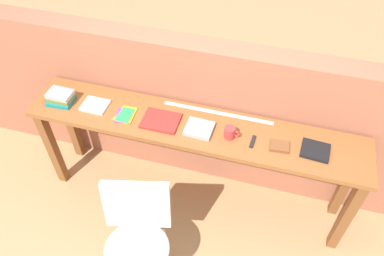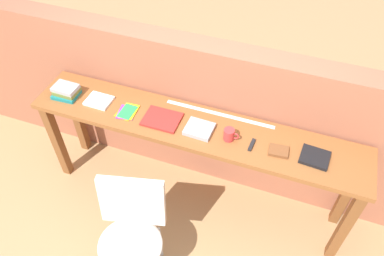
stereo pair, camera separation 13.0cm
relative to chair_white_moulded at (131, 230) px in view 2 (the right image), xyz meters
name	(u,v)px [view 2 (the right image)]	position (x,y,z in m)	size (l,w,h in m)	color
ground_plane	(182,222)	(0.18, 0.45, -0.53)	(40.00, 40.00, 0.00)	tan
brick_wall_back	(208,115)	(0.18, 1.09, 0.15)	(6.00, 0.20, 1.35)	#9E5B42
sideboard	(194,138)	(0.18, 0.75, 0.21)	(2.50, 0.44, 0.88)	brown
chair_white_moulded	(131,230)	(0.00, 0.00, 0.00)	(0.54, 0.54, 0.89)	silver
book_stack_leftmost	(66,91)	(-0.86, 0.71, 0.40)	(0.20, 0.16, 0.09)	#19757A
magazine_cycling	(99,101)	(-0.59, 0.73, 0.36)	(0.19, 0.16, 0.02)	white
pamphlet_pile_colourful	(127,112)	(-0.33, 0.70, 0.36)	(0.15, 0.18, 0.01)	orange
book_open_centre	(162,119)	(-0.06, 0.71, 0.36)	(0.27, 0.21, 0.02)	red
book_grey_hardcover	(199,129)	(0.23, 0.71, 0.37)	(0.19, 0.17, 0.03)	#9E9EA3
mug	(229,135)	(0.46, 0.70, 0.40)	(0.11, 0.08, 0.09)	red
multitool_folded	(252,145)	(0.62, 0.70, 0.36)	(0.02, 0.11, 0.02)	black
leather_journal_brown	(279,151)	(0.80, 0.70, 0.37)	(0.13, 0.10, 0.02)	brown
book_repair_rightmost	(315,157)	(1.04, 0.73, 0.37)	(0.19, 0.16, 0.03)	black
ruler_metal_back_edge	(219,114)	(0.32, 0.92, 0.35)	(0.83, 0.03, 0.00)	silver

